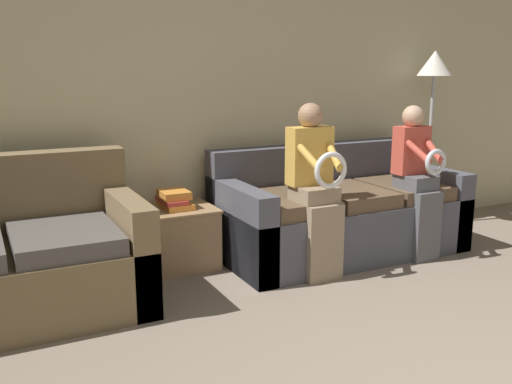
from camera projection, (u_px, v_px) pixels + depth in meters
name	position (u px, v px, depth m)	size (l,w,h in m)	color
wall_back	(224.00, 93.00, 4.57)	(7.40, 0.06, 2.55)	beige
couch_main	(338.00, 214.00, 4.62)	(1.95, 0.94, 0.84)	#4C4C56
couch_side	(7.00, 262.00, 3.44)	(1.60, 0.96, 0.94)	brown
child_left_seated	(316.00, 184.00, 4.00)	(0.33, 0.38, 1.23)	gray
child_right_seated	(418.00, 175.00, 4.41)	(0.28, 0.37, 1.19)	#56565B
side_shelf	(174.00, 236.00, 4.28)	(0.58, 0.53, 0.46)	#9E7A51
book_stack	(174.00, 200.00, 4.21)	(0.21, 0.32, 0.13)	orange
floor_lamp	(434.00, 80.00, 5.16)	(0.31, 0.31, 1.62)	#2D2B28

